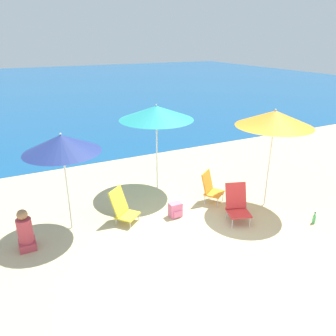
{
  "coord_description": "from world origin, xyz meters",
  "views": [
    {
      "loc": [
        -3.15,
        -4.57,
        3.91
      ],
      "look_at": [
        0.08,
        1.91,
        1.0
      ],
      "focal_mm": 35.0,
      "sensor_mm": 36.0,
      "label": 1
    }
  ],
  "objects_px": {
    "beach_umbrella_orange": "(275,119)",
    "backpack_pink": "(175,210)",
    "beach_chair_yellow": "(122,207)",
    "person_seated_near": "(25,232)",
    "beach_umbrella_teal": "(156,113)",
    "beach_chair_orange": "(210,187)",
    "beach_umbrella_navy": "(62,144)",
    "water_bottle": "(314,219)",
    "beach_chair_red": "(237,204)"
  },
  "relations": [
    {
      "from": "beach_chair_red",
      "to": "water_bottle",
      "type": "relative_size",
      "value": 3.1
    },
    {
      "from": "beach_chair_red",
      "to": "beach_chair_orange",
      "type": "relative_size",
      "value": 1.07
    },
    {
      "from": "beach_umbrella_navy",
      "to": "water_bottle",
      "type": "distance_m",
      "value": 5.71
    },
    {
      "from": "beach_umbrella_teal",
      "to": "water_bottle",
      "type": "relative_size",
      "value": 8.48
    },
    {
      "from": "beach_umbrella_navy",
      "to": "beach_chair_orange",
      "type": "bearing_deg",
      "value": -5.52
    },
    {
      "from": "beach_chair_red",
      "to": "beach_chair_orange",
      "type": "distance_m",
      "value": 1.02
    },
    {
      "from": "water_bottle",
      "to": "beach_umbrella_teal",
      "type": "bearing_deg",
      "value": 126.32
    },
    {
      "from": "beach_umbrella_teal",
      "to": "water_bottle",
      "type": "bearing_deg",
      "value": -53.68
    },
    {
      "from": "beach_chair_red",
      "to": "person_seated_near",
      "type": "height_order",
      "value": "person_seated_near"
    },
    {
      "from": "beach_chair_yellow",
      "to": "water_bottle",
      "type": "distance_m",
      "value": 4.32
    },
    {
      "from": "beach_umbrella_navy",
      "to": "beach_chair_yellow",
      "type": "distance_m",
      "value": 1.94
    },
    {
      "from": "beach_umbrella_orange",
      "to": "backpack_pink",
      "type": "xyz_separation_m",
      "value": [
        -2.27,
        0.48,
        -2.02
      ]
    },
    {
      "from": "beach_umbrella_navy",
      "to": "beach_umbrella_orange",
      "type": "distance_m",
      "value": 4.66
    },
    {
      "from": "beach_umbrella_navy",
      "to": "person_seated_near",
      "type": "bearing_deg",
      "value": -158.18
    },
    {
      "from": "beach_umbrella_teal",
      "to": "beach_chair_red",
      "type": "xyz_separation_m",
      "value": [
        0.9,
        -2.34,
        -1.7
      ]
    },
    {
      "from": "beach_umbrella_orange",
      "to": "person_seated_near",
      "type": "xyz_separation_m",
      "value": [
        -5.47,
        0.69,
        -1.83
      ]
    },
    {
      "from": "beach_chair_orange",
      "to": "person_seated_near",
      "type": "distance_m",
      "value": 4.33
    },
    {
      "from": "beach_umbrella_navy",
      "to": "backpack_pink",
      "type": "distance_m",
      "value": 2.93
    },
    {
      "from": "beach_umbrella_teal",
      "to": "beach_umbrella_orange",
      "type": "distance_m",
      "value": 2.88
    },
    {
      "from": "beach_chair_red",
      "to": "backpack_pink",
      "type": "xyz_separation_m",
      "value": [
        -1.17,
        0.76,
        -0.25
      ]
    },
    {
      "from": "water_bottle",
      "to": "beach_umbrella_orange",
      "type": "bearing_deg",
      "value": 108.17
    },
    {
      "from": "beach_chair_yellow",
      "to": "water_bottle",
      "type": "relative_size",
      "value": 2.84
    },
    {
      "from": "backpack_pink",
      "to": "beach_umbrella_teal",
      "type": "bearing_deg",
      "value": 80.43
    },
    {
      "from": "beach_chair_orange",
      "to": "person_seated_near",
      "type": "xyz_separation_m",
      "value": [
        -4.33,
        -0.05,
        -0.05
      ]
    },
    {
      "from": "beach_chair_yellow",
      "to": "beach_umbrella_navy",
      "type": "bearing_deg",
      "value": 127.59
    },
    {
      "from": "beach_chair_orange",
      "to": "backpack_pink",
      "type": "xyz_separation_m",
      "value": [
        -1.13,
        -0.26,
        -0.24
      ]
    },
    {
      "from": "beach_umbrella_navy",
      "to": "beach_umbrella_teal",
      "type": "relative_size",
      "value": 0.92
    },
    {
      "from": "beach_chair_red",
      "to": "beach_umbrella_orange",
      "type": "bearing_deg",
      "value": 32.54
    },
    {
      "from": "backpack_pink",
      "to": "water_bottle",
      "type": "distance_m",
      "value": 3.13
    },
    {
      "from": "person_seated_near",
      "to": "backpack_pink",
      "type": "height_order",
      "value": "person_seated_near"
    },
    {
      "from": "beach_umbrella_navy",
      "to": "beach_umbrella_orange",
      "type": "xyz_separation_m",
      "value": [
        4.53,
        -1.07,
        0.26
      ]
    },
    {
      "from": "backpack_pink",
      "to": "water_bottle",
      "type": "bearing_deg",
      "value": -32.01
    },
    {
      "from": "beach_umbrella_navy",
      "to": "beach_chair_orange",
      "type": "distance_m",
      "value": 3.74
    },
    {
      "from": "beach_umbrella_orange",
      "to": "backpack_pink",
      "type": "height_order",
      "value": "beach_umbrella_orange"
    },
    {
      "from": "water_bottle",
      "to": "person_seated_near",
      "type": "bearing_deg",
      "value": 162.29
    },
    {
      "from": "beach_umbrella_teal",
      "to": "beach_chair_orange",
      "type": "xyz_separation_m",
      "value": [
        0.86,
        -1.33,
        -1.7
      ]
    },
    {
      "from": "beach_umbrella_navy",
      "to": "beach_chair_red",
      "type": "xyz_separation_m",
      "value": [
        3.44,
        -1.34,
        -1.52
      ]
    },
    {
      "from": "beach_umbrella_navy",
      "to": "beach_umbrella_teal",
      "type": "xyz_separation_m",
      "value": [
        2.53,
        1.0,
        0.18
      ]
    },
    {
      "from": "beach_chair_orange",
      "to": "beach_umbrella_navy",
      "type": "bearing_deg",
      "value": 138.68
    },
    {
      "from": "beach_chair_red",
      "to": "beach_umbrella_teal",
      "type": "bearing_deg",
      "value": 129.42
    },
    {
      "from": "beach_umbrella_navy",
      "to": "beach_chair_orange",
      "type": "xyz_separation_m",
      "value": [
        3.39,
        -0.33,
        -1.53
      ]
    },
    {
      "from": "beach_umbrella_navy",
      "to": "beach_chair_orange",
      "type": "height_order",
      "value": "beach_umbrella_navy"
    },
    {
      "from": "person_seated_near",
      "to": "backpack_pink",
      "type": "bearing_deg",
      "value": -3.31
    },
    {
      "from": "person_seated_near",
      "to": "beach_chair_yellow",
      "type": "bearing_deg",
      "value": 3.99
    },
    {
      "from": "beach_chair_red",
      "to": "person_seated_near",
      "type": "relative_size",
      "value": 0.99
    },
    {
      "from": "beach_umbrella_teal",
      "to": "beach_chair_orange",
      "type": "relative_size",
      "value": 2.94
    },
    {
      "from": "beach_chair_yellow",
      "to": "backpack_pink",
      "type": "xyz_separation_m",
      "value": [
        1.17,
        -0.34,
        -0.19
      ]
    },
    {
      "from": "beach_chair_yellow",
      "to": "person_seated_near",
      "type": "distance_m",
      "value": 2.04
    },
    {
      "from": "beach_chair_yellow",
      "to": "water_bottle",
      "type": "xyz_separation_m",
      "value": [
        3.82,
        -2.0,
        -0.25
      ]
    },
    {
      "from": "beach_umbrella_teal",
      "to": "beach_chair_yellow",
      "type": "bearing_deg",
      "value": -138.93
    }
  ]
}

